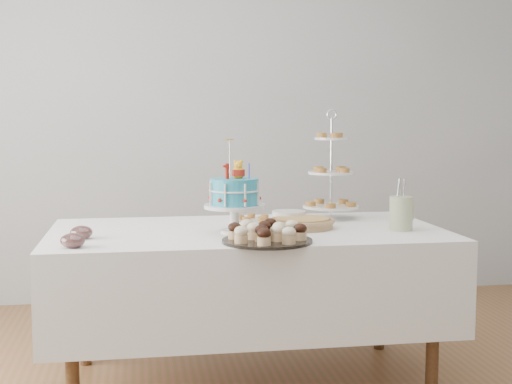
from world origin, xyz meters
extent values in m
cube|color=#9FA1A4|center=(0.00, 2.00, 1.35)|extent=(5.00, 0.04, 2.70)
cube|color=#9FA1A4|center=(0.00, -2.00, 1.35)|extent=(5.00, 0.04, 2.70)
cube|color=white|center=(0.00, 0.30, 0.55)|extent=(1.92, 1.02, 0.45)
cylinder|color=brown|center=(-0.82, -0.07, 0.34)|extent=(0.06, 0.06, 0.67)
cylinder|color=brown|center=(0.82, -0.07, 0.34)|extent=(0.06, 0.06, 0.67)
cylinder|color=brown|center=(-0.82, 0.67, 0.34)|extent=(0.06, 0.06, 0.67)
cylinder|color=brown|center=(0.82, 0.67, 0.34)|extent=(0.06, 0.06, 0.67)
cylinder|color=teal|center=(-0.08, 0.19, 0.97)|extent=(0.23, 0.23, 0.12)
torus|color=silver|center=(-0.08, 0.19, 0.98)|extent=(0.24, 0.24, 0.01)
cube|color=#AB1F12|center=(-0.11, 0.17, 1.07)|extent=(0.02, 0.02, 0.07)
cylinder|color=blue|center=(-0.01, 0.18, 1.07)|extent=(0.01, 0.01, 0.07)
cylinder|color=silver|center=(-0.10, 0.22, 1.12)|extent=(0.00, 0.00, 0.18)
cylinder|color=gold|center=(-0.10, 0.22, 1.21)|extent=(0.05, 0.05, 0.01)
cylinder|color=black|center=(0.03, -0.08, 0.78)|extent=(0.40, 0.40, 0.01)
ellipsoid|color=black|center=(-0.05, -0.08, 0.83)|extent=(0.06, 0.06, 0.04)
ellipsoid|color=beige|center=(0.11, -0.08, 0.83)|extent=(0.06, 0.06, 0.04)
cylinder|color=#A47D59|center=(0.27, 0.29, 0.79)|extent=(0.30, 0.30, 0.04)
cylinder|color=tan|center=(0.27, 0.29, 0.81)|extent=(0.27, 0.27, 0.02)
torus|color=#A47D59|center=(0.27, 0.29, 0.81)|extent=(0.33, 0.33, 0.02)
cylinder|color=silver|center=(0.51, 0.59, 1.04)|extent=(0.02, 0.02, 0.54)
cylinder|color=white|center=(0.51, 0.59, 0.84)|extent=(0.30, 0.30, 0.01)
cylinder|color=white|center=(0.51, 0.59, 1.02)|extent=(0.25, 0.25, 0.01)
cylinder|color=white|center=(0.51, 0.59, 1.20)|extent=(0.18, 0.18, 0.01)
torus|color=silver|center=(0.51, 0.59, 1.33)|extent=(0.06, 0.01, 0.06)
cylinder|color=white|center=(0.24, 0.44, 0.80)|extent=(0.17, 0.17, 0.07)
cylinder|color=white|center=(0.06, 0.53, 0.78)|extent=(0.24, 0.24, 0.01)
ellipsoid|color=silver|center=(-0.80, -0.07, 0.80)|extent=(0.11, 0.11, 0.06)
cylinder|color=#600B08|center=(-0.80, -0.07, 0.80)|extent=(0.07, 0.07, 0.03)
ellipsoid|color=silver|center=(-0.78, 0.15, 0.80)|extent=(0.10, 0.10, 0.06)
cylinder|color=#600B08|center=(-0.78, 0.15, 0.79)|extent=(0.07, 0.07, 0.03)
cylinder|color=beige|center=(0.74, 0.15, 0.85)|extent=(0.11, 0.11, 0.16)
cylinder|color=beige|center=(0.79, 0.13, 0.87)|extent=(0.01, 0.01, 0.09)
camera|label=1|loc=(-0.52, -3.13, 1.32)|focal=50.00mm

